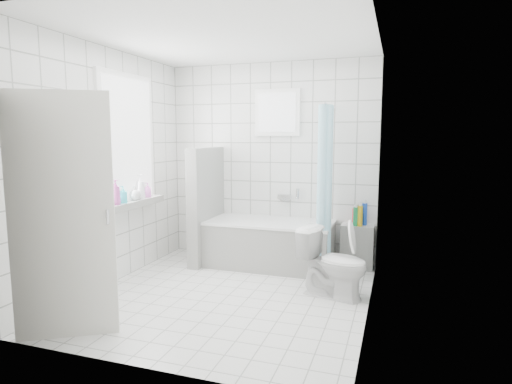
% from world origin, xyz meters
% --- Properties ---
extents(ground, '(3.00, 3.00, 0.00)m').
position_xyz_m(ground, '(0.00, 0.00, 0.00)').
color(ground, white).
rests_on(ground, ground).
extents(ceiling, '(3.00, 3.00, 0.00)m').
position_xyz_m(ceiling, '(0.00, 0.00, 2.60)').
color(ceiling, white).
rests_on(ceiling, ground).
extents(wall_back, '(2.80, 0.02, 2.60)m').
position_xyz_m(wall_back, '(0.00, 1.50, 1.30)').
color(wall_back, white).
rests_on(wall_back, ground).
extents(wall_front, '(2.80, 0.02, 2.60)m').
position_xyz_m(wall_front, '(0.00, -1.50, 1.30)').
color(wall_front, white).
rests_on(wall_front, ground).
extents(wall_left, '(0.02, 3.00, 2.60)m').
position_xyz_m(wall_left, '(-1.40, 0.00, 1.30)').
color(wall_left, white).
rests_on(wall_left, ground).
extents(wall_right, '(0.02, 3.00, 2.60)m').
position_xyz_m(wall_right, '(1.40, 0.00, 1.30)').
color(wall_right, white).
rests_on(wall_right, ground).
extents(window_left, '(0.01, 0.90, 1.40)m').
position_xyz_m(window_left, '(-1.35, 0.30, 1.60)').
color(window_left, white).
rests_on(window_left, wall_left).
extents(window_back, '(0.50, 0.01, 0.50)m').
position_xyz_m(window_back, '(0.10, 1.46, 1.95)').
color(window_back, white).
rests_on(window_back, wall_back).
extents(window_sill, '(0.18, 1.02, 0.08)m').
position_xyz_m(window_sill, '(-1.31, 0.30, 0.86)').
color(window_sill, white).
rests_on(window_sill, wall_left).
extents(door, '(0.70, 0.45, 2.00)m').
position_xyz_m(door, '(-0.91, -1.27, 1.00)').
color(door, silver).
rests_on(door, ground).
extents(bathtub, '(1.58, 0.77, 0.58)m').
position_xyz_m(bathtub, '(0.11, 1.12, 0.29)').
color(bathtub, white).
rests_on(bathtub, ground).
extents(partition_wall, '(0.15, 0.85, 1.50)m').
position_xyz_m(partition_wall, '(-0.75, 1.07, 0.75)').
color(partition_wall, white).
rests_on(partition_wall, ground).
extents(tiled_ledge, '(0.40, 0.24, 0.55)m').
position_xyz_m(tiled_ledge, '(1.17, 1.38, 0.28)').
color(tiled_ledge, white).
rests_on(tiled_ledge, ground).
extents(toilet, '(0.77, 0.55, 0.71)m').
position_xyz_m(toilet, '(1.03, 0.32, 0.35)').
color(toilet, white).
rests_on(toilet, ground).
extents(curtain_rod, '(0.02, 0.80, 0.02)m').
position_xyz_m(curtain_rod, '(0.84, 1.10, 2.00)').
color(curtain_rod, silver).
rests_on(curtain_rod, wall_back).
extents(shower_curtain, '(0.14, 0.48, 1.78)m').
position_xyz_m(shower_curtain, '(0.84, 0.97, 1.10)').
color(shower_curtain, '#4CBEDF').
rests_on(shower_curtain, curtain_rod).
extents(tub_faucet, '(0.18, 0.06, 0.06)m').
position_xyz_m(tub_faucet, '(0.21, 1.46, 0.85)').
color(tub_faucet, silver).
rests_on(tub_faucet, wall_back).
extents(sill_bottles, '(0.17, 0.76, 0.29)m').
position_xyz_m(sill_bottles, '(-1.30, 0.24, 1.02)').
color(sill_bottles, '#B45AA6').
rests_on(sill_bottles, window_sill).
extents(ledge_bottles, '(0.18, 0.16, 0.27)m').
position_xyz_m(ledge_bottles, '(1.19, 1.36, 0.67)').
color(ledge_bottles, red).
rests_on(ledge_bottles, tiled_ledge).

